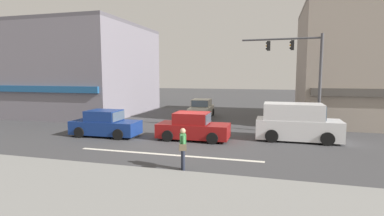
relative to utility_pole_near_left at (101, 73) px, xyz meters
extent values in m
plane|color=#3D3D3F|center=(8.21, -4.28, -3.88)|extent=(120.00, 120.00, 0.00)
cube|color=silver|center=(8.21, -7.78, -3.87)|extent=(9.00, 0.24, 0.01)
cube|color=gray|center=(8.21, -12.78, -3.80)|extent=(40.00, 5.00, 0.16)
cube|color=slate|center=(-4.92, 4.60, 0.14)|extent=(11.30, 11.38, 8.03)
cube|color=#1E5184|center=(-4.92, -1.19, -1.28)|extent=(10.73, 0.24, 0.50)
cube|color=#57545B|center=(-4.92, 4.60, 4.30)|extent=(11.30, 11.38, 0.30)
cylinder|color=brown|center=(0.00, 0.00, -0.15)|extent=(0.22, 0.22, 7.46)
cube|color=#473828|center=(0.00, 0.00, 3.18)|extent=(1.40, 0.12, 0.10)
cylinder|color=brown|center=(15.77, 2.01, 0.40)|extent=(0.22, 0.22, 8.54)
cube|color=#473828|center=(15.77, 2.01, 4.27)|extent=(1.40, 0.12, 0.10)
cylinder|color=#47474C|center=(15.69, -0.94, -0.78)|extent=(0.18, 0.18, 6.20)
cylinder|color=#47474C|center=(13.29, -0.81, 2.07)|extent=(4.80, 0.39, 0.12)
cube|color=black|center=(14.01, -0.85, 1.67)|extent=(0.21, 0.25, 0.60)
sphere|color=black|center=(13.89, -0.84, 1.85)|extent=(0.12, 0.12, 0.12)
sphere|color=orange|center=(13.89, -0.84, 1.67)|extent=(0.12, 0.12, 0.12)
sphere|color=black|center=(13.89, -0.84, 1.49)|extent=(0.12, 0.12, 0.12)
cube|color=black|center=(12.57, -0.77, 1.67)|extent=(0.21, 0.25, 0.60)
sphere|color=black|center=(12.45, -0.76, 1.85)|extent=(0.12, 0.12, 0.12)
sphere|color=orange|center=(12.45, -0.76, 1.67)|extent=(0.12, 0.12, 0.12)
sphere|color=black|center=(12.45, -0.76, 1.49)|extent=(0.12, 0.12, 0.12)
cube|color=#B7B29E|center=(6.87, 4.67, -3.34)|extent=(1.97, 4.20, 0.80)
cube|color=#B7B29E|center=(6.87, 4.77, -2.62)|extent=(1.68, 2.00, 0.64)
cube|color=#475666|center=(6.93, 3.80, -2.62)|extent=(1.44, 0.16, 0.54)
cylinder|color=black|center=(7.81, 3.46, -3.56)|extent=(0.22, 0.65, 0.64)
cylinder|color=black|center=(6.11, 3.34, -3.56)|extent=(0.22, 0.65, 0.64)
cylinder|color=black|center=(7.64, 5.99, -3.56)|extent=(0.22, 0.65, 0.64)
cylinder|color=black|center=(5.94, 5.88, -3.56)|extent=(0.22, 0.65, 0.64)
cube|color=maroon|center=(8.57, -4.29, -3.34)|extent=(4.12, 1.76, 0.80)
cube|color=maroon|center=(8.47, -4.29, -2.62)|extent=(1.92, 1.59, 0.64)
cube|color=#475666|center=(9.44, -4.28, -2.62)|extent=(0.08, 1.44, 0.54)
cylinder|color=black|center=(9.83, -3.42, -3.56)|extent=(0.64, 0.19, 0.64)
cylinder|color=black|center=(9.86, -5.12, -3.56)|extent=(0.64, 0.19, 0.64)
cylinder|color=black|center=(7.29, -3.46, -3.56)|extent=(0.64, 0.19, 0.64)
cylinder|color=black|center=(7.31, -5.16, -3.56)|extent=(0.64, 0.19, 0.64)
cube|color=navy|center=(3.15, -4.71, -3.34)|extent=(4.13, 1.79, 0.80)
cube|color=navy|center=(3.05, -4.72, -2.62)|extent=(1.93, 1.60, 0.64)
cube|color=#475666|center=(4.02, -4.70, -2.62)|extent=(0.09, 1.44, 0.54)
cylinder|color=black|center=(4.40, -3.84, -3.56)|extent=(0.64, 0.19, 0.64)
cylinder|color=black|center=(4.44, -5.54, -3.56)|extent=(0.64, 0.19, 0.64)
cylinder|color=black|center=(1.86, -3.89, -3.56)|extent=(0.64, 0.19, 0.64)
cylinder|color=black|center=(1.89, -5.59, -3.56)|extent=(0.64, 0.19, 0.64)
cube|color=silver|center=(14.37, -2.92, -3.21)|extent=(4.60, 1.85, 1.10)
cube|color=silver|center=(14.07, -2.92, -2.21)|extent=(3.20, 1.80, 0.90)
cube|color=#475666|center=(15.69, -2.92, -2.21)|extent=(0.06, 1.66, 0.76)
cylinder|color=black|center=(15.79, -2.00, -3.52)|extent=(0.72, 0.20, 0.72)
cylinder|color=black|center=(15.79, -3.84, -3.52)|extent=(0.72, 0.20, 0.72)
cylinder|color=black|center=(12.94, -2.00, -3.52)|extent=(0.72, 0.20, 0.72)
cylinder|color=black|center=(12.94, -3.84, -3.52)|extent=(0.72, 0.20, 0.72)
cylinder|color=#232838|center=(9.58, -9.61, -3.45)|extent=(0.14, 0.14, 0.86)
cylinder|color=#232838|center=(9.65, -9.78, -3.45)|extent=(0.14, 0.14, 0.86)
cube|color=#3F8C4C|center=(9.61, -9.70, -2.73)|extent=(0.34, 0.42, 0.58)
sphere|color=tan|center=(9.61, -9.70, -2.32)|extent=(0.22, 0.22, 0.22)
cylinder|color=#3F8C4C|center=(9.52, -9.47, -2.73)|extent=(0.09, 0.09, 0.56)
cylinder|color=#3F8C4C|center=(9.71, -9.92, -2.73)|extent=(0.09, 0.09, 0.56)
cube|color=brown|center=(9.70, -10.01, -2.90)|extent=(0.30, 0.22, 0.24)
camera|label=1|loc=(13.01, -20.67, -0.12)|focal=28.00mm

